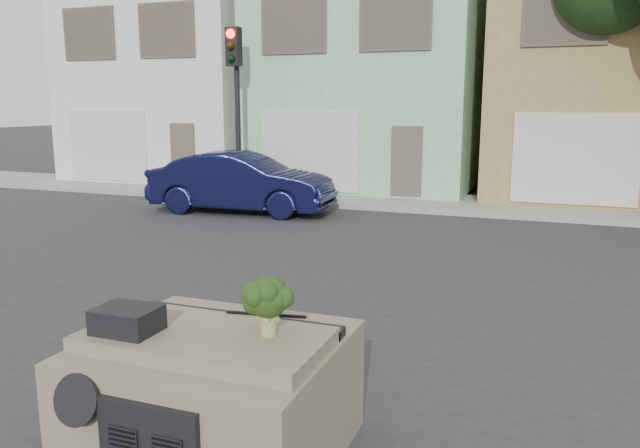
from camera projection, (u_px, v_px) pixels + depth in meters
The scene contains 11 objects.
ground_plane at pixel (336, 332), 8.02m from camera, with size 120.00×120.00×0.00m, color #303033.
sidewalk at pixel (459, 204), 17.64m from camera, with size 40.00×3.00×0.15m, color gray.
townhouse_white at pixel (195, 80), 24.44m from camera, with size 7.20×8.20×7.55m, color white.
townhouse_mint at pixel (380, 77), 21.82m from camera, with size 7.20×8.20×7.55m, color #96D0A0.
townhouse_tan at pixel (615, 74), 19.21m from camera, with size 7.20×8.20×7.55m, color #9D834A.
navy_sedan at pixel (242, 212), 16.80m from camera, with size 1.71×4.89×1.61m, color #0F1136.
traffic_signal at pixel (236, 115), 18.52m from camera, with size 0.40×0.40×5.10m, color black.
car_dashboard at pixel (217, 390), 5.16m from camera, with size 2.00×1.80×1.12m, color #7D7058.
instrument_hump at pixel (127, 320), 4.92m from camera, with size 0.48×0.38×0.20m, color black.
wiper_arm at pixel (266, 314), 5.30m from camera, with size 0.70×0.03×0.02m, color black.
broccoli at pixel (268, 305), 4.82m from camera, with size 0.40×0.40×0.48m, color #1D3211.
Camera 1 is at (2.51, -7.18, 2.90)m, focal length 35.00 mm.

